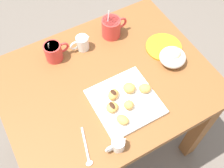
{
  "coord_description": "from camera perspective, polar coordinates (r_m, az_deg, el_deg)",
  "views": [
    {
      "loc": [
        -0.31,
        -0.61,
        1.75
      ],
      "look_at": [
        0.01,
        -0.04,
        0.74
      ],
      "focal_mm": 43.95,
      "sensor_mm": 36.0,
      "label": 1
    }
  ],
  "objects": [
    {
      "name": "beignet_0",
      "position": [
        1.11,
        2.22,
        -7.45
      ],
      "size": [
        0.06,
        0.07,
        0.03
      ],
      "primitive_type": "ellipsoid",
      "rotation": [
        0.0,
        0.0,
        3.68
      ],
      "color": "#D19347",
      "rests_on": "pastry_plate_square"
    },
    {
      "name": "chocolate_drizzle_2",
      "position": [
        1.14,
        0.28,
        -1.72
      ],
      "size": [
        0.02,
        0.03,
        0.0
      ],
      "primitive_type": "ellipsoid",
      "rotation": [
        0.0,
        0.0,
        1.73
      ],
      "color": "#381E11",
      "rests_on": "beignet_2"
    },
    {
      "name": "coffee_mug_red_right",
      "position": [
        1.37,
        -0.1,
        11.79
      ],
      "size": [
        0.13,
        0.09,
        0.15
      ],
      "color": "red",
      "rests_on": "dining_table"
    },
    {
      "name": "dining_table",
      "position": [
        1.36,
        -1.09,
        -2.51
      ],
      "size": [
        0.95,
        0.74,
        0.72
      ],
      "color": "brown",
      "rests_on": "ground_plane"
    },
    {
      "name": "beignet_4",
      "position": [
        1.13,
        0.02,
        -4.86
      ],
      "size": [
        0.06,
        0.06,
        0.03
      ],
      "primitive_type": "ellipsoid",
      "rotation": [
        0.0,
        0.0,
        4.94
      ],
      "color": "#D19347",
      "rests_on": "pastry_plate_square"
    },
    {
      "name": "loose_spoon_near_saucer",
      "position": [
        1.09,
        -5.26,
        -13.75
      ],
      "size": [
        0.06,
        0.16,
        0.01
      ],
      "color": "silver",
      "rests_on": "dining_table"
    },
    {
      "name": "beignet_3",
      "position": [
        1.18,
        3.62,
        -0.81
      ],
      "size": [
        0.07,
        0.07,
        0.04
      ],
      "primitive_type": "ellipsoid",
      "rotation": [
        0.0,
        0.0,
        0.9
      ],
      "color": "#D19347",
      "rests_on": "pastry_plate_square"
    },
    {
      "name": "chocolate_sauce_pitcher",
      "position": [
        1.07,
        1.23,
        -12.44
      ],
      "size": [
        0.09,
        0.05,
        0.06
      ],
      "color": "white",
      "rests_on": "dining_table"
    },
    {
      "name": "ground_plane",
      "position": [
        1.88,
        -0.8,
        -11.41
      ],
      "size": [
        8.0,
        8.0,
        0.0
      ],
      "primitive_type": "plane",
      "color": "#665B51"
    },
    {
      "name": "pastry_plate_square",
      "position": [
        1.17,
        2.74,
        -3.71
      ],
      "size": [
        0.27,
        0.27,
        0.02
      ],
      "primitive_type": "cube",
      "color": "white",
      "rests_on": "dining_table"
    },
    {
      "name": "beignet_5",
      "position": [
        1.18,
        6.87,
        -0.9
      ],
      "size": [
        0.07,
        0.07,
        0.03
      ],
      "primitive_type": "ellipsoid",
      "rotation": [
        0.0,
        0.0,
        4.16
      ],
      "color": "#D19347",
      "rests_on": "pastry_plate_square"
    },
    {
      "name": "chocolate_drizzle_4",
      "position": [
        1.12,
        0.02,
        -4.46
      ],
      "size": [
        0.02,
        0.03,
        0.0
      ],
      "primitive_type": "ellipsoid",
      "rotation": [
        0.0,
        0.0,
        4.74
      ],
      "color": "#381E11",
      "rests_on": "beignet_4"
    },
    {
      "name": "cream_pitcher_white",
      "position": [
        1.33,
        -6.24,
        8.55
      ],
      "size": [
        0.1,
        0.06,
        0.07
      ],
      "color": "white",
      "rests_on": "dining_table"
    },
    {
      "name": "ice_cream_bowl",
      "position": [
        1.3,
        12.54,
        5.6
      ],
      "size": [
        0.12,
        0.12,
        0.09
      ],
      "color": "white",
      "rests_on": "dining_table"
    },
    {
      "name": "beignet_2",
      "position": [
        1.16,
        0.27,
        -2.21
      ],
      "size": [
        0.07,
        0.07,
        0.04
      ],
      "primitive_type": "ellipsoid",
      "rotation": [
        0.0,
        0.0,
        2.15
      ],
      "color": "#D19347",
      "rests_on": "pastry_plate_square"
    },
    {
      "name": "saucer_orange_left",
      "position": [
        1.37,
        10.7,
        7.56
      ],
      "size": [
        0.18,
        0.18,
        0.01
      ],
      "primitive_type": "cylinder",
      "color": "orange",
      "rests_on": "dining_table"
    },
    {
      "name": "coffee_mug_red_left",
      "position": [
        1.3,
        -12.03,
        6.66
      ],
      "size": [
        0.12,
        0.08,
        0.13
      ],
      "color": "red",
      "rests_on": "dining_table"
    },
    {
      "name": "beignet_1",
      "position": [
        1.13,
        3.52,
        -4.38
      ],
      "size": [
        0.06,
        0.06,
        0.04
      ],
      "primitive_type": "ellipsoid",
      "rotation": [
        0.0,
        0.0,
        2.61
      ],
      "color": "#D19347",
      "rests_on": "pastry_plate_square"
    }
  ]
}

